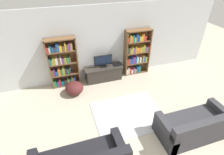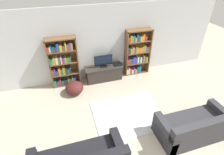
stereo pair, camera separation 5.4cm
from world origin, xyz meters
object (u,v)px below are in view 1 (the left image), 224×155
Objects in this scene: tv_stand at (104,73)px; couch_right_sofa at (194,126)px; beanbag_ottoman at (74,88)px; bookshelf_left at (62,64)px; television at (103,61)px; laptop at (118,65)px; bookshelf_right at (136,53)px.

tv_stand is 0.76× the size of couch_right_sofa.
couch_right_sofa is 3.69m from beanbag_ottoman.
bookshelf_left is 1.27× the size of tv_stand.
television is 1.91× the size of laptop.
beanbag_ottoman is at bearing 135.57° from couch_right_sofa.
couch_right_sofa is 3.03× the size of beanbag_ottoman.
bookshelf_right reaches higher than laptop.
tv_stand is (-1.31, -0.12, -0.57)m from bookshelf_right.
tv_stand is 4.03× the size of laptop.
laptop is at bearing 107.26° from couch_right_sofa.
bookshelf_right reaches higher than couch_right_sofa.
beanbag_ottoman is at bearing -155.51° from television.
laptop is at bearing -168.99° from bookshelf_right.
bookshelf_right is 5.12× the size of laptop.
couch_right_sofa reaches higher than beanbag_ottoman.
bookshelf_left is 0.96× the size of couch_right_sofa.
beanbag_ottoman is at bearing -164.16° from laptop.
bookshelf_right is 0.96× the size of couch_right_sofa.
television is 3.47m from couch_right_sofa.
laptop is 0.19× the size of couch_right_sofa.
laptop is (0.54, -0.04, -0.22)m from television.
tv_stand is 0.50m from television.
television is at bearing 115.68° from couch_right_sofa.
bookshelf_left is 1.38m from television.
television reaches higher than laptop.
bookshelf_left is at bearing 175.51° from television.
beanbag_ottoman is at bearing -156.14° from tv_stand.
television is at bearing -4.49° from bookshelf_left.
bookshelf_left is at bearing 131.78° from couch_right_sofa.
bookshelf_left is 5.12× the size of laptop.
laptop is 0.57× the size of beanbag_ottoman.
bookshelf_left is 1.94m from laptop.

